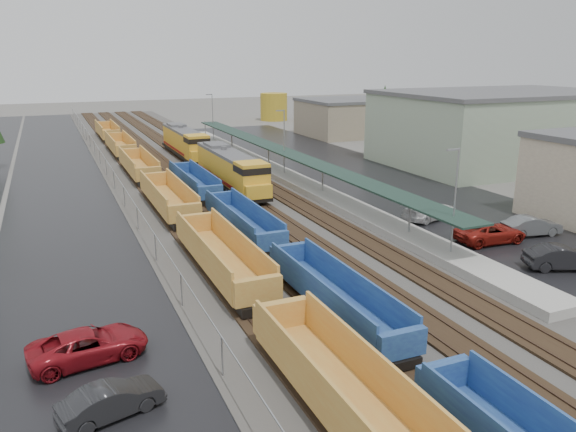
{
  "coord_description": "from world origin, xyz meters",
  "views": [
    {
      "loc": [
        -15.57,
        -9.55,
        13.87
      ],
      "look_at": [
        0.8,
        28.61,
        2.0
      ],
      "focal_mm": 35.0,
      "sensor_mm": 36.0,
      "label": 1
    }
  ],
  "objects_px": {
    "well_string_yellow": "(168,199)",
    "well_string_blue": "(334,297)",
    "parked_car_east_c": "(430,210)",
    "parked_car_east_a": "(562,258)",
    "parked_car_east_e": "(532,226)",
    "locomotive_lead": "(231,169)",
    "parked_car_west_c": "(89,345)",
    "parked_car_east_b": "(490,233)",
    "storage_tank": "(274,107)",
    "locomotive_trail": "(185,142)",
    "parked_car_west_b": "(111,401)"
  },
  "relations": [
    {
      "from": "well_string_yellow",
      "to": "well_string_blue",
      "type": "height_order",
      "value": "well_string_yellow"
    },
    {
      "from": "well_string_blue",
      "to": "parked_car_east_c",
      "type": "height_order",
      "value": "well_string_blue"
    },
    {
      "from": "parked_car_east_a",
      "to": "parked_car_east_e",
      "type": "bearing_deg",
      "value": -9.95
    },
    {
      "from": "locomotive_lead",
      "to": "parked_car_east_e",
      "type": "xyz_separation_m",
      "value": [
        17.24,
        -24.59,
        -1.47
      ]
    },
    {
      "from": "parked_car_west_c",
      "to": "parked_car_east_e",
      "type": "relative_size",
      "value": 1.14
    },
    {
      "from": "well_string_blue",
      "to": "parked_car_east_b",
      "type": "relative_size",
      "value": 13.68
    },
    {
      "from": "parked_car_east_b",
      "to": "parked_car_east_c",
      "type": "relative_size",
      "value": 0.99
    },
    {
      "from": "parked_car_east_b",
      "to": "parked_car_east_e",
      "type": "relative_size",
      "value": 1.17
    },
    {
      "from": "parked_car_east_e",
      "to": "parked_car_west_c",
      "type": "bearing_deg",
      "value": 109.31
    },
    {
      "from": "well_string_yellow",
      "to": "storage_tank",
      "type": "relative_size",
      "value": 19.6
    },
    {
      "from": "parked_car_east_c",
      "to": "locomotive_lead",
      "type": "bearing_deg",
      "value": 22.53
    },
    {
      "from": "parked_car_east_a",
      "to": "parked_car_east_c",
      "type": "height_order",
      "value": "parked_car_east_c"
    },
    {
      "from": "parked_car_east_b",
      "to": "parked_car_east_e",
      "type": "bearing_deg",
      "value": -85.44
    },
    {
      "from": "well_string_blue",
      "to": "parked_car_west_c",
      "type": "distance_m",
      "value": 12.87
    },
    {
      "from": "locomotive_trail",
      "to": "parked_car_east_a",
      "type": "distance_m",
      "value": 53.68
    },
    {
      "from": "well_string_blue",
      "to": "parked_car_west_c",
      "type": "relative_size",
      "value": 14.06
    },
    {
      "from": "well_string_blue",
      "to": "parked_car_east_a",
      "type": "distance_m",
      "value": 17.38
    },
    {
      "from": "parked_car_east_c",
      "to": "parked_car_east_e",
      "type": "distance_m",
      "value": 8.37
    },
    {
      "from": "parked_car_east_c",
      "to": "parked_car_west_c",
      "type": "bearing_deg",
      "value": 101.08
    },
    {
      "from": "parked_car_east_a",
      "to": "parked_car_east_c",
      "type": "relative_size",
      "value": 0.87
    },
    {
      "from": "parked_car_east_a",
      "to": "parked_car_east_b",
      "type": "bearing_deg",
      "value": 25.06
    },
    {
      "from": "parked_car_east_a",
      "to": "parked_car_east_e",
      "type": "distance_m",
      "value": 7.45
    },
    {
      "from": "well_string_yellow",
      "to": "parked_car_west_c",
      "type": "relative_size",
      "value": 21.42
    },
    {
      "from": "locomotive_lead",
      "to": "parked_car_west_b",
      "type": "relative_size",
      "value": 4.49
    },
    {
      "from": "storage_tank",
      "to": "parked_car_west_c",
      "type": "distance_m",
      "value": 103.13
    },
    {
      "from": "locomotive_lead",
      "to": "storage_tank",
      "type": "distance_m",
      "value": 68.01
    },
    {
      "from": "locomotive_trail",
      "to": "well_string_blue",
      "type": "distance_m",
      "value": 52.29
    },
    {
      "from": "parked_car_west_c",
      "to": "parked_car_west_b",
      "type": "bearing_deg",
      "value": 176.8
    },
    {
      "from": "parked_car_west_c",
      "to": "storage_tank",
      "type": "bearing_deg",
      "value": -35.51
    },
    {
      "from": "locomotive_lead",
      "to": "parked_car_west_c",
      "type": "distance_m",
      "value": 35.16
    },
    {
      "from": "parked_car_west_c",
      "to": "parked_car_east_c",
      "type": "distance_m",
      "value": 32.29
    },
    {
      "from": "storage_tank",
      "to": "parked_car_east_b",
      "type": "relative_size",
      "value": 1.06
    },
    {
      "from": "parked_car_west_c",
      "to": "parked_car_east_a",
      "type": "relative_size",
      "value": 1.11
    },
    {
      "from": "parked_car_west_c",
      "to": "locomotive_lead",
      "type": "bearing_deg",
      "value": -37.51
    },
    {
      "from": "locomotive_trail",
      "to": "well_string_yellow",
      "type": "xyz_separation_m",
      "value": [
        -8.0,
        -26.89,
        -1.04
      ]
    },
    {
      "from": "well_string_blue",
      "to": "parked_car_east_a",
      "type": "xyz_separation_m",
      "value": [
        17.38,
        0.16,
        -0.3
      ]
    },
    {
      "from": "locomotive_trail",
      "to": "parked_car_east_e",
      "type": "distance_m",
      "value": 48.76
    },
    {
      "from": "storage_tank",
      "to": "parked_car_east_a",
      "type": "relative_size",
      "value": 1.21
    },
    {
      "from": "parked_car_east_a",
      "to": "parked_car_west_c",
      "type": "bearing_deg",
      "value": 110.95
    },
    {
      "from": "well_string_yellow",
      "to": "well_string_blue",
      "type": "relative_size",
      "value": 1.52
    },
    {
      "from": "locomotive_lead",
      "to": "parked_car_east_e",
      "type": "height_order",
      "value": "locomotive_lead"
    },
    {
      "from": "locomotive_lead",
      "to": "storage_tank",
      "type": "xyz_separation_m",
      "value": [
        29.44,
        61.31,
        0.72
      ]
    },
    {
      "from": "well_string_yellow",
      "to": "parked_car_east_a",
      "type": "xyz_separation_m",
      "value": [
        21.38,
        -25.08,
        -0.41
      ]
    },
    {
      "from": "parked_car_east_a",
      "to": "parked_car_east_b",
      "type": "height_order",
      "value": "parked_car_east_a"
    },
    {
      "from": "storage_tank",
      "to": "parked_car_east_e",
      "type": "distance_m",
      "value": 86.79
    },
    {
      "from": "parked_car_west_b",
      "to": "parked_car_east_e",
      "type": "height_order",
      "value": "parked_car_east_e"
    },
    {
      "from": "locomotive_trail",
      "to": "well_string_blue",
      "type": "height_order",
      "value": "locomotive_trail"
    },
    {
      "from": "locomotive_lead",
      "to": "parked_car_west_c",
      "type": "xyz_separation_m",
      "value": [
        -16.86,
        -30.81,
        -1.5
      ]
    },
    {
      "from": "well_string_yellow",
      "to": "storage_tank",
      "type": "xyz_separation_m",
      "value": [
        37.44,
        67.2,
        1.76
      ]
    },
    {
      "from": "parked_car_west_c",
      "to": "parked_car_east_b",
      "type": "height_order",
      "value": "parked_car_east_b"
    }
  ]
}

